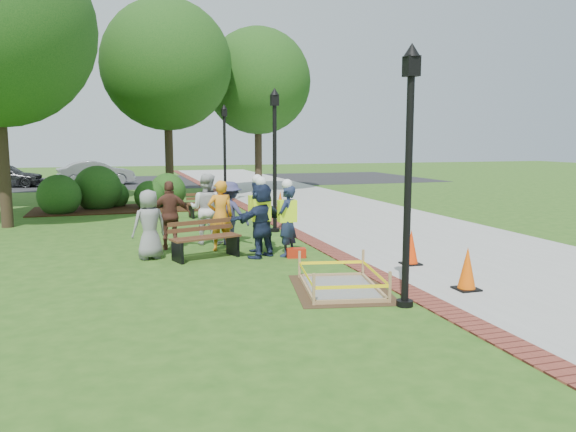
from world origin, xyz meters
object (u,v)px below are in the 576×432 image
object	(u,v)px
hivis_worker_b	(287,218)
hivis_worker_c	(258,213)
bench_near	(206,247)
lamp_near	(409,157)
cone_front	(467,270)
hivis_worker_a	(261,218)
wet_concrete_pad	(341,277)

from	to	relation	value
hivis_worker_b	hivis_worker_c	bearing A→B (deg)	122.26
hivis_worker_b	hivis_worker_c	size ratio (longest dim) A/B	0.96
bench_near	lamp_near	size ratio (longest dim) A/B	0.40
lamp_near	hivis_worker_b	xyz separation A→B (m)	(-0.69, 4.45, -1.57)
hivis_worker_c	cone_front	bearing A→B (deg)	-59.80
bench_near	hivis_worker_b	world-z (taller)	hivis_worker_b
hivis_worker_a	cone_front	bearing A→B (deg)	-54.34
cone_front	hivis_worker_a	size ratio (longest dim) A/B	0.43
lamp_near	hivis_worker_a	distance (m)	4.94
bench_near	lamp_near	xyz separation A→B (m)	(2.59, -4.73, 2.20)
wet_concrete_pad	cone_front	bearing A→B (deg)	-19.30
bench_near	hivis_worker_c	size ratio (longest dim) A/B	0.90
hivis_worker_a	hivis_worker_b	xyz separation A→B (m)	(0.62, -0.06, -0.03)
cone_front	wet_concrete_pad	bearing A→B (deg)	160.70
bench_near	hivis_worker_b	size ratio (longest dim) A/B	0.94
bench_near	hivis_worker_a	distance (m)	1.46
bench_near	hivis_worker_a	size ratio (longest dim) A/B	0.90
lamp_near	hivis_worker_b	distance (m)	4.77
bench_near	hivis_worker_a	bearing A→B (deg)	-9.65
cone_front	lamp_near	bearing A→B (deg)	-161.36
hivis_worker_c	hivis_worker_b	bearing A→B (deg)	-57.74
wet_concrete_pad	hivis_worker_c	bearing A→B (deg)	98.42
lamp_near	hivis_worker_a	world-z (taller)	lamp_near
hivis_worker_a	lamp_near	bearing A→B (deg)	-73.82
bench_near	hivis_worker_b	distance (m)	2.02
wet_concrete_pad	lamp_near	world-z (taller)	lamp_near
bench_near	hivis_worker_b	xyz separation A→B (m)	(1.90, -0.28, 0.63)
lamp_near	hivis_worker_c	size ratio (longest dim) A/B	2.23
hivis_worker_a	hivis_worker_b	distance (m)	0.62
lamp_near	cone_front	bearing A→B (deg)	18.64
wet_concrete_pad	hivis_worker_a	bearing A→B (deg)	102.04
wet_concrete_pad	bench_near	xyz separation A→B (m)	(-1.97, 3.45, 0.05)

